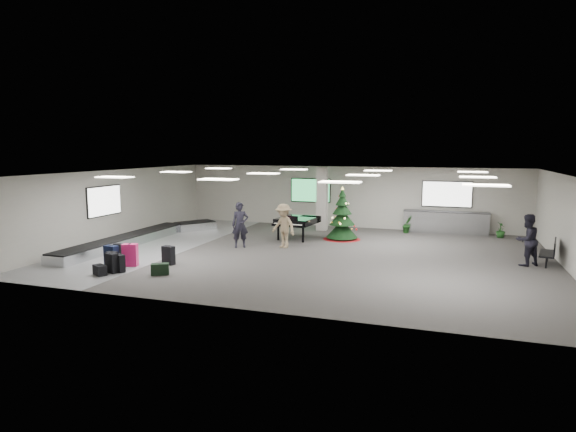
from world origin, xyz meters
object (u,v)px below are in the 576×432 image
(traveler_a, at_px, (240,225))
(potted_plant_right, at_px, (501,230))
(baggage_carousel, at_px, (141,237))
(potted_plant_left, at_px, (407,225))
(bench, at_px, (550,251))
(traveler_bench, at_px, (527,240))
(pink_suitcase, at_px, (130,255))
(grand_piano, at_px, (296,221))
(christmas_tree, at_px, (342,221))
(service_counter, at_px, (446,222))
(traveler_b, at_px, (283,226))

(traveler_a, bearing_deg, potted_plant_right, 0.78)
(baggage_carousel, height_order, potted_plant_left, potted_plant_left)
(bench, bearing_deg, traveler_bench, -144.78)
(bench, bearing_deg, potted_plant_left, 147.54)
(pink_suitcase, relative_size, grand_piano, 0.37)
(traveler_bench, bearing_deg, grand_piano, -50.71)
(potted_plant_left, bearing_deg, christmas_tree, -135.43)
(christmas_tree, relative_size, potted_plant_left, 2.96)
(christmas_tree, distance_m, traveler_bench, 7.82)
(baggage_carousel, xyz_separation_m, traveler_bench, (15.61, 0.59, 0.71))
(grand_piano, distance_m, traveler_bench, 9.56)
(grand_piano, relative_size, potted_plant_left, 2.65)
(service_counter, distance_m, potted_plant_right, 2.52)
(service_counter, height_order, traveler_b, traveler_b)
(bench, bearing_deg, traveler_a, -165.53)
(potted_plant_right, bearing_deg, service_counter, 168.48)
(service_counter, xyz_separation_m, christmas_tree, (-4.50, -3.23, 0.29))
(grand_piano, height_order, traveler_bench, traveler_bench)
(bench, xyz_separation_m, potted_plant_left, (-5.40, 5.20, -0.11))
(service_counter, bearing_deg, pink_suitcase, -134.66)
(bench, bearing_deg, christmas_tree, 174.03)
(christmas_tree, height_order, traveler_b, christmas_tree)
(pink_suitcase, relative_size, traveler_bench, 0.44)
(service_counter, relative_size, traveler_a, 2.12)
(service_counter, bearing_deg, traveler_b, -137.64)
(traveler_bench, distance_m, potted_plant_left, 7.21)
(traveler_a, relative_size, potted_plant_left, 2.31)
(christmas_tree, height_order, traveler_a, christmas_tree)
(grand_piano, relative_size, bench, 1.43)
(traveler_bench, bearing_deg, potted_plant_left, -87.15)
(baggage_carousel, relative_size, grand_piano, 4.43)
(service_counter, height_order, potted_plant_left, service_counter)
(service_counter, height_order, christmas_tree, christmas_tree)
(pink_suitcase, xyz_separation_m, potted_plant_right, (12.97, 10.14, -0.04))
(baggage_carousel, bearing_deg, service_counter, 27.67)
(grand_piano, bearing_deg, potted_plant_left, 41.29)
(baggage_carousel, relative_size, potted_plant_right, 13.40)
(baggage_carousel, height_order, pink_suitcase, pink_suitcase)
(pink_suitcase, bearing_deg, baggage_carousel, 103.39)
(baggage_carousel, xyz_separation_m, potted_plant_right, (15.30, 6.23, 0.15))
(traveler_a, distance_m, traveler_bench, 10.93)
(grand_piano, xyz_separation_m, potted_plant_left, (4.70, 3.22, -0.41))
(service_counter, distance_m, christmas_tree, 5.55)
(christmas_tree, xyz_separation_m, potted_plant_left, (2.70, 2.66, -0.42))
(grand_piano, height_order, potted_plant_right, grand_piano)
(service_counter, bearing_deg, potted_plant_right, -11.52)
(baggage_carousel, distance_m, potted_plant_right, 16.52)
(bench, bearing_deg, traveler_b, -168.05)
(grand_piano, xyz_separation_m, traveler_b, (0.08, -2.06, 0.10))
(service_counter, height_order, pink_suitcase, service_counter)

